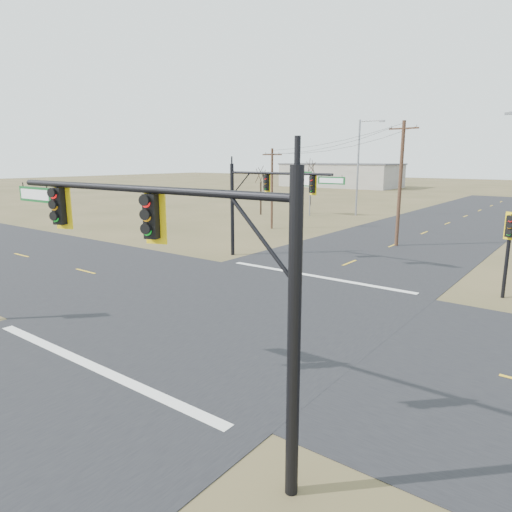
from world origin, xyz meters
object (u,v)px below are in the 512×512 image
Objects in this scene: bare_tree_a at (261,174)px; mast_arm_far at (268,191)px; bare_tree_b at (311,166)px; utility_pole_near at (400,182)px; highway_sign at (303,184)px; streetlight_c at (360,163)px; mast_arm_near at (158,242)px; pedestal_signal_ne at (509,236)px; utility_pole_far at (272,187)px.

mast_arm_far is at bearing -52.52° from bare_tree_a.
bare_tree_a is 0.87× the size of bare_tree_b.
bare_tree_b is at bearing 94.11° from bare_tree_a.
bare_tree_b is (-22.21, 24.28, 0.79)m from utility_pole_near.
highway_sign is 7.30m from streetlight_c.
bare_tree_a is at bearing -147.44° from streetlight_c.
bare_tree_a is at bearing -85.89° from bare_tree_b.
pedestal_signal_ne is (4.91, 17.79, -1.72)m from mast_arm_near.
pedestal_signal_ne is 0.60× the size of bare_tree_b.
streetlight_c reaches higher than highway_sign.
utility_pole_near is at bearing 78.36° from mast_arm_far.
utility_pole_far is at bearing -48.24° from bare_tree_a.
utility_pole_near is 23.61m from bare_tree_a.
utility_pole_far reaches higher than pedestal_signal_ne.
utility_pole_near is 0.85× the size of streetlight_c.
utility_pole_near is at bearing -6.82° from utility_pole_far.
streetlight_c is 12.07m from bare_tree_a.
mast_arm_near is at bearing -48.01° from mast_arm_far.
bare_tree_a reaches higher than highway_sign.
mast_arm_near is at bearing -52.23° from highway_sign.
mast_arm_near is 18.54m from pedestal_signal_ne.
highway_sign is 5.30m from bare_tree_a.
bare_tree_b is (-1.00, 13.89, 0.80)m from bare_tree_a.
highway_sign is (-26.19, 23.84, 0.66)m from pedestal_signal_ne.
mast_arm_far is 0.77× the size of streetlight_c.
mast_arm_near is 0.91× the size of streetlight_c.
mast_arm_far is 11.80m from utility_pole_near.
utility_pole_far is at bearing -62.53° from highway_sign.
highway_sign is at bearing 32.29° from bare_tree_a.
bare_tree_b is (-17.12, 34.92, 1.10)m from mast_arm_far.
streetlight_c is 1.57× the size of bare_tree_b.
streetlight_c is at bearing 81.30° from utility_pole_far.
mast_arm_near is at bearing -70.58° from streetlight_c.
bare_tree_b is (-31.55, 34.97, 2.64)m from pedestal_signal_ne.
streetlight_c is (-5.96, 27.39, 1.69)m from mast_arm_far.
mast_arm_near reaches higher than mast_arm_far.
pedestal_signal_ne is at bearing 56.26° from mast_arm_near.
utility_pole_near reaches higher than mast_arm_near.
mast_arm_near is 1.42× the size of bare_tree_b.
bare_tree_a is at bearing -137.02° from highway_sign.
utility_pole_near reaches higher than pedestal_signal_ne.
utility_pole_far is 0.69× the size of streetlight_c.
utility_pole_far is 1.08× the size of bare_tree_b.
mast_arm_near reaches higher than pedestal_signal_ne.
mast_arm_near is 46.57m from bare_tree_a.
utility_pole_far is 11.82m from bare_tree_a.
bare_tree_a is at bearing 131.76° from utility_pole_far.
mast_arm_far reaches higher than pedestal_signal_ne.
streetlight_c reaches higher than pedestal_signal_ne.
utility_pole_far is 24.41m from bare_tree_b.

